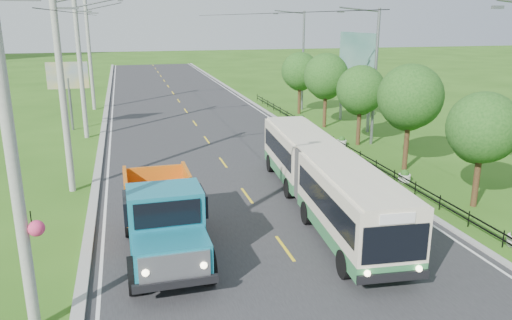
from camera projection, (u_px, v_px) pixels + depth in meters
name	position (u px, v px, depth m)	size (l,w,h in m)	color
ground	(285.00, 249.00, 18.78)	(240.00, 240.00, 0.00)	#2B5714
road	(202.00, 134.00, 37.37)	(14.00, 120.00, 0.02)	#28282B
curb_left	(102.00, 139.00, 35.58)	(0.40, 120.00, 0.15)	#9E9E99
curb_right	(293.00, 128.00, 39.12)	(0.30, 120.00, 0.10)	#9E9E99
edge_line_left	(110.00, 139.00, 35.73)	(0.12, 120.00, 0.00)	silver
edge_line_right	(287.00, 129.00, 39.00)	(0.12, 120.00, 0.00)	silver
centre_dash	(285.00, 248.00, 18.77)	(0.12, 2.20, 0.00)	yellow
railing_right	(333.00, 142.00, 33.68)	(0.04, 40.00, 0.60)	black
pole_nearest	(15.00, 159.00, 12.61)	(3.51, 0.44, 10.00)	gray
pole_near	(63.00, 89.00, 23.72)	(3.51, 0.32, 10.00)	gray
pole_mid	(81.00, 67.00, 34.87)	(3.51, 0.32, 10.00)	gray
pole_far	(90.00, 55.00, 46.03)	(3.51, 0.32, 10.00)	gray
tree_second	(481.00, 131.00, 22.23)	(3.18, 3.26, 5.30)	#382314
tree_third	(409.00, 100.00, 27.68)	(3.60, 3.62, 6.00)	#382314
tree_fourth	(360.00, 92.00, 33.37)	(3.24, 3.31, 5.40)	#382314
tree_fifth	(326.00, 78.00, 38.87)	(3.48, 3.52, 5.80)	#382314
tree_back	(300.00, 73.00, 44.50)	(3.30, 3.36, 5.50)	#382314
streetlight_mid	(373.00, 72.00, 33.07)	(3.02, 0.20, 9.07)	slate
streetlight_far	(302.00, 57.00, 46.08)	(3.02, 0.20, 9.07)	slate
planter_near	(404.00, 177.00, 26.39)	(0.64, 0.64, 0.67)	silver
planter_mid	(342.00, 142.00, 33.83)	(0.64, 0.64, 0.67)	silver
planter_far	(302.00, 119.00, 41.27)	(0.64, 0.64, 0.67)	silver
billboard_left	(68.00, 80.00, 37.69)	(3.00, 0.20, 5.20)	slate
billboard_right	(357.00, 58.00, 38.93)	(0.24, 6.00, 7.30)	slate
bus	(323.00, 174.00, 22.06)	(3.55, 14.79, 2.83)	#2F7541
dump_truck	(163.00, 213.00, 17.82)	(2.82, 6.96, 2.90)	#17738A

